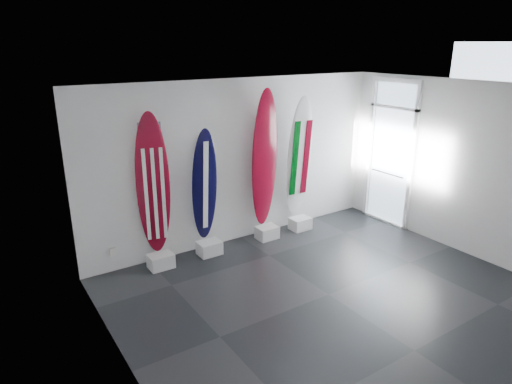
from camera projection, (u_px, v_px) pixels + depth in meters
floor at (329, 294)px, 6.68m from camera, size 6.00×6.00×0.00m
ceiling at (341, 90)px, 5.73m from camera, size 6.00×6.00×0.00m
wall_back at (240, 162)px, 8.19m from camera, size 6.00×0.00×6.00m
wall_left at (119, 253)px, 4.64m from camera, size 0.00×5.00×5.00m
wall_right at (462, 168)px, 7.77m from camera, size 0.00×5.00×5.00m
display_block_usa at (161, 261)px, 7.45m from camera, size 0.40×0.30×0.24m
surfboard_usa at (153, 185)px, 7.12m from camera, size 0.56×0.31×2.36m
display_block_navy at (209, 248)px, 7.92m from camera, size 0.40×0.30×0.24m
surfboard_navy at (205, 186)px, 7.65m from camera, size 0.48×0.32×2.03m
display_block_swiss at (267, 232)px, 8.57m from camera, size 0.40×0.30×0.24m
surfboard_swiss at (265, 159)px, 8.20m from camera, size 0.60×0.26×2.60m
display_block_italy at (300, 223)px, 9.00m from camera, size 0.40×0.30×0.24m
surfboard_italy at (299, 158)px, 8.66m from camera, size 0.57×0.37×2.43m
wall_outlet at (113, 252)px, 7.25m from camera, size 0.09×0.02×0.13m
glass_door at (390, 155)px, 9.01m from camera, size 0.12×1.16×2.85m
balcony at (427, 188)px, 10.00m from camera, size 2.80×2.20×1.20m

